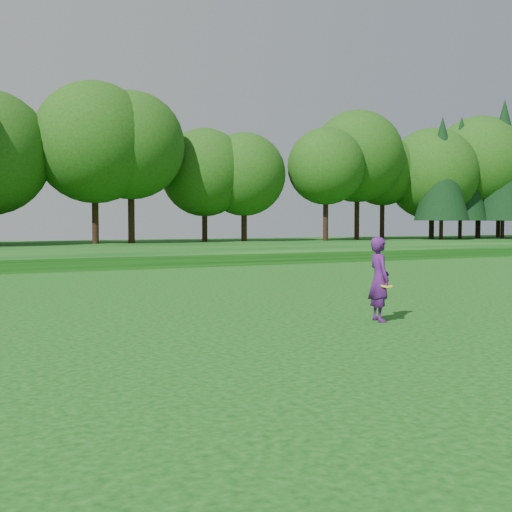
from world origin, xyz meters
name	(u,v)px	position (x,y,z in m)	size (l,w,h in m)	color
ground	(270,344)	(0.00, 0.00, 0.00)	(140.00, 140.00, 0.00)	#0B3D0E
berm	(17,252)	(0.00, 34.00, 0.30)	(130.00, 30.00, 0.60)	#0B3D0E
walking_path	(58,270)	(0.00, 20.00, 0.02)	(130.00, 1.60, 0.04)	gray
treeline	(7,138)	(0.00, 38.00, 8.10)	(104.00, 7.00, 15.00)	#1C4710
woman	(379,279)	(3.45, 1.22, 0.94)	(0.61, 0.78, 1.89)	#501769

